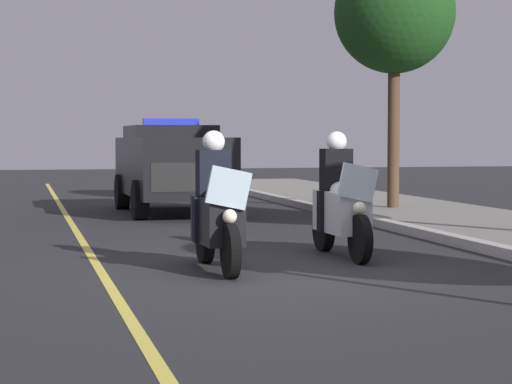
# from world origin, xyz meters

# --- Properties ---
(ground_plane) EXTENTS (80.00, 80.00, 0.00)m
(ground_plane) POSITION_xyz_m (0.00, 0.00, 0.00)
(ground_plane) COLOR #28282B
(lane_stripe_center) EXTENTS (48.00, 0.12, 0.01)m
(lane_stripe_center) POSITION_xyz_m (0.00, -2.15, 0.00)
(lane_stripe_center) COLOR #E0D14C
(lane_stripe_center) RESTS_ON ground
(police_motorcycle_lead_left) EXTENTS (2.14, 0.56, 1.72)m
(police_motorcycle_lead_left) POSITION_xyz_m (-0.32, -0.75, 0.70)
(police_motorcycle_lead_left) COLOR black
(police_motorcycle_lead_left) RESTS_ON ground
(police_motorcycle_lead_right) EXTENTS (2.14, 0.56, 1.72)m
(police_motorcycle_lead_right) POSITION_xyz_m (-1.22, 1.16, 0.70)
(police_motorcycle_lead_right) COLOR black
(police_motorcycle_lead_right) RESTS_ON ground
(police_suv) EXTENTS (4.93, 2.12, 2.05)m
(police_suv) POSITION_xyz_m (-9.45, 0.11, 1.07)
(police_suv) COLOR black
(police_suv) RESTS_ON ground
(tree_far_back) EXTENTS (2.64, 2.64, 5.61)m
(tree_far_back) POSITION_xyz_m (-8.70, 4.92, 4.35)
(tree_far_back) COLOR #4C3823
(tree_far_back) RESTS_ON sidewalk_strip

